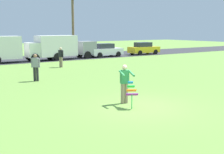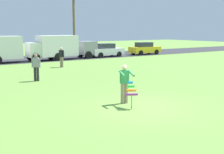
% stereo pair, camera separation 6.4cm
% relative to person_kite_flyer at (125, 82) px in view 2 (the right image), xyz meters
% --- Properties ---
extents(ground_plane, '(120.00, 120.00, 0.00)m').
position_rel_person_kite_flyer_xyz_m(ground_plane, '(0.21, -0.78, -0.95)').
color(ground_plane, olive).
extents(road_strip, '(120.00, 8.00, 0.01)m').
position_rel_person_kite_flyer_xyz_m(road_strip, '(0.21, 21.55, -0.95)').
color(road_strip, '#2D2D33').
rests_on(road_strip, ground).
extents(person_kite_flyer, '(0.65, 0.74, 1.73)m').
position_rel_person_kite_flyer_xyz_m(person_kite_flyer, '(0.00, 0.00, 0.00)').
color(person_kite_flyer, gray).
rests_on(person_kite_flyer, ground).
extents(kite_held, '(0.63, 0.73, 1.08)m').
position_rel_person_kite_flyer_xyz_m(kite_held, '(-0.21, -0.76, -0.23)').
color(kite_held, blue).
rests_on(kite_held, ground).
extents(parked_truck_white_box, '(6.73, 2.18, 2.62)m').
position_rel_person_kite_flyer_xyz_m(parked_truck_white_box, '(-0.39, 19.15, 0.46)').
color(parked_truck_white_box, silver).
rests_on(parked_truck_white_box, ground).
extents(parked_truck_grey_van, '(6.77, 2.30, 2.62)m').
position_rel_person_kite_flyer_xyz_m(parked_truck_grey_van, '(5.63, 19.15, 0.46)').
color(parked_truck_grey_van, gray).
rests_on(parked_truck_grey_van, ground).
extents(parked_car_white, '(4.21, 1.85, 1.60)m').
position_rel_person_kite_flyer_xyz_m(parked_car_white, '(11.08, 19.15, -0.18)').
color(parked_car_white, white).
rests_on(parked_car_white, ground).
extents(parked_car_yellow, '(4.22, 1.88, 1.60)m').
position_rel_person_kite_flyer_xyz_m(parked_car_yellow, '(17.07, 19.15, -0.18)').
color(parked_car_yellow, yellow).
rests_on(parked_car_yellow, ground).
extents(person_walker_near, '(0.35, 0.53, 1.73)m').
position_rel_person_kite_flyer_xyz_m(person_walker_near, '(2.69, 13.10, -0.02)').
color(person_walker_near, gray).
rests_on(person_walker_near, ground).
extents(person_walker_far, '(0.48, 0.39, 1.73)m').
position_rel_person_kite_flyer_xyz_m(person_walker_far, '(-1.41, 7.64, -0.02)').
color(person_walker_far, '#26262B').
rests_on(person_walker_far, ground).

